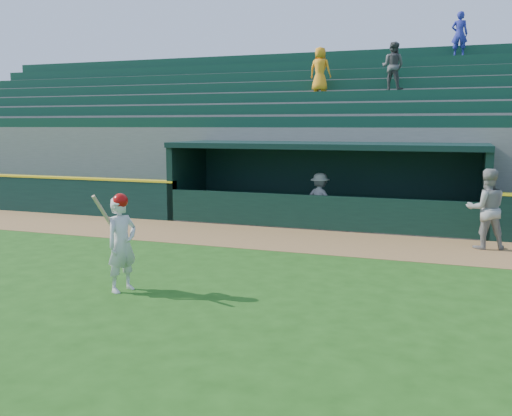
{
  "coord_description": "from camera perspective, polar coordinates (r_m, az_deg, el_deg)",
  "views": [
    {
      "loc": [
        3.93,
        -9.27,
        2.98
      ],
      "look_at": [
        0.0,
        1.6,
        1.3
      ],
      "focal_mm": 40.0,
      "sensor_mm": 36.0,
      "label": 1
    }
  ],
  "objects": [
    {
      "name": "dugout_player_inside",
      "position": [
        17.24,
        6.41,
        0.89
      ],
      "size": [
        1.14,
        0.86,
        1.57
      ],
      "primitive_type": "imported",
      "rotation": [
        0.0,
        0.0,
        2.84
      ],
      "color": "#A9A9A3",
      "rests_on": "ground"
    },
    {
      "name": "dugout_player_front",
      "position": [
        14.86,
        22.04,
        -0.09
      ],
      "size": [
        1.1,
        0.95,
        1.95
      ],
      "primitive_type": "imported",
      "rotation": [
        0.0,
        0.0,
        3.39
      ],
      "color": "gray",
      "rests_on": "ground"
    },
    {
      "name": "batter_at_plate",
      "position": [
        10.53,
        -13.29,
        -3.36
      ],
      "size": [
        0.58,
        0.83,
        1.8
      ],
      "color": "silver",
      "rests_on": "ground"
    },
    {
      "name": "ground",
      "position": [
        10.5,
        -3.0,
        -8.22
      ],
      "size": [
        120.0,
        120.0,
        0.0
      ],
      "primitive_type": "plane",
      "color": "#1E4D13",
      "rests_on": "ground"
    },
    {
      "name": "dugout",
      "position": [
        17.79,
        7.04,
        2.97
      ],
      "size": [
        9.4,
        2.8,
        2.46
      ],
      "color": "slate",
      "rests_on": "ground"
    },
    {
      "name": "stands",
      "position": [
        22.19,
        9.84,
        6.62
      ],
      "size": [
        34.5,
        6.25,
        7.4
      ],
      "color": "slate",
      "rests_on": "ground"
    },
    {
      "name": "warning_track",
      "position": [
        15.01,
        4.3,
        -3.19
      ],
      "size": [
        40.0,
        3.0,
        0.01
      ],
      "primitive_type": "cube",
      "color": "olive",
      "rests_on": "ground"
    }
  ]
}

